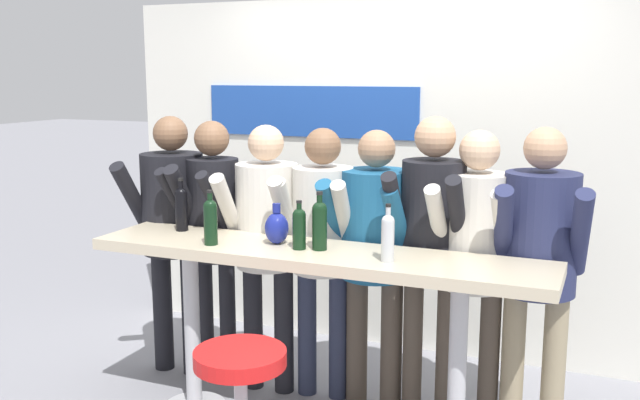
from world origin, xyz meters
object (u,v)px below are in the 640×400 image
(person_left, at_px, (213,221))
(person_far_right, at_px, (475,247))
(wine_bottle_2, at_px, (181,207))
(wine_bottle_3, at_px, (299,226))
(person_center, at_px, (322,234))
(person_center_right, at_px, (375,240))
(wine_bottle_4, at_px, (210,220))
(person_far_left, at_px, (173,218))
(person_center_left, at_px, (266,230))
(wine_bottle_1, at_px, (388,235))
(decorative_vase, at_px, (277,228))
(person_rightmost, at_px, (539,251))
(wine_bottle_0, at_px, (320,223))
(tasting_table, at_px, (314,282))
(person_right, at_px, (432,235))

(person_left, bearing_deg, person_far_right, 6.63)
(wine_bottle_2, xyz_separation_m, wine_bottle_3, (0.81, -0.14, -0.02))
(person_center, bearing_deg, person_center_right, -3.79)
(wine_bottle_3, bearing_deg, person_center, 97.71)
(wine_bottle_4, bearing_deg, wine_bottle_2, 145.53)
(person_far_left, height_order, person_center_left, person_far_left)
(wine_bottle_1, relative_size, decorative_vase, 1.30)
(person_left, relative_size, person_rightmost, 0.99)
(person_left, distance_m, person_center, 0.72)
(person_left, distance_m, wine_bottle_4, 0.63)
(wine_bottle_4, bearing_deg, decorative_vase, 25.62)
(wine_bottle_3, bearing_deg, person_far_right, 28.84)
(person_center_left, xyz_separation_m, wine_bottle_0, (0.51, -0.39, 0.16))
(person_center_right, height_order, person_rightmost, person_rightmost)
(person_left, distance_m, decorative_vase, 0.73)
(person_center_right, xyz_separation_m, wine_bottle_2, (-1.06, -0.34, 0.18))
(person_far_left, bearing_deg, wine_bottle_4, -43.57)
(person_rightmost, bearing_deg, wine_bottle_3, -165.00)
(person_center, height_order, wine_bottle_4, person_center)
(person_left, height_order, wine_bottle_2, person_left)
(tasting_table, bearing_deg, person_rightmost, 22.10)
(person_center, distance_m, person_right, 0.66)
(person_rightmost, relative_size, wine_bottle_1, 5.86)
(person_center_right, relative_size, wine_bottle_0, 5.32)
(person_right, xyz_separation_m, wine_bottle_3, (-0.59, -0.46, 0.09))
(person_right, height_order, person_rightmost, person_right)
(tasting_table, relative_size, person_center, 1.51)
(person_far_left, distance_m, person_far_right, 1.91)
(person_center_right, height_order, wine_bottle_4, person_center_right)
(wine_bottle_1, height_order, wine_bottle_4, wine_bottle_4)
(person_center, xyz_separation_m, decorative_vase, (-0.10, -0.41, 0.11))
(person_left, relative_size, decorative_vase, 7.51)
(person_right, bearing_deg, person_far_left, 179.54)
(tasting_table, xyz_separation_m, person_left, (-0.86, 0.42, 0.18))
(tasting_table, bearing_deg, person_center_right, 69.29)
(wine_bottle_0, height_order, decorative_vase, wine_bottle_0)
(person_far_right, relative_size, wine_bottle_3, 6.40)
(person_far_right, bearing_deg, wine_bottle_0, -147.44)
(wine_bottle_2, height_order, decorative_vase, wine_bottle_2)
(person_center_left, xyz_separation_m, person_far_right, (1.23, 0.04, 0.01))
(person_center_left, distance_m, wine_bottle_1, 1.03)
(wine_bottle_1, distance_m, wine_bottle_4, 0.97)
(wine_bottle_1, bearing_deg, wine_bottle_4, -178.06)
(tasting_table, xyz_separation_m, person_rightmost, (1.08, 0.44, 0.17))
(person_left, distance_m, person_center_right, 1.04)
(tasting_table, height_order, wine_bottle_2, wine_bottle_2)
(wine_bottle_0, bearing_deg, person_center_right, 71.49)
(tasting_table, distance_m, person_center_left, 0.65)
(person_center_left, distance_m, person_right, 1.00)
(wine_bottle_4, bearing_deg, person_far_right, 22.84)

